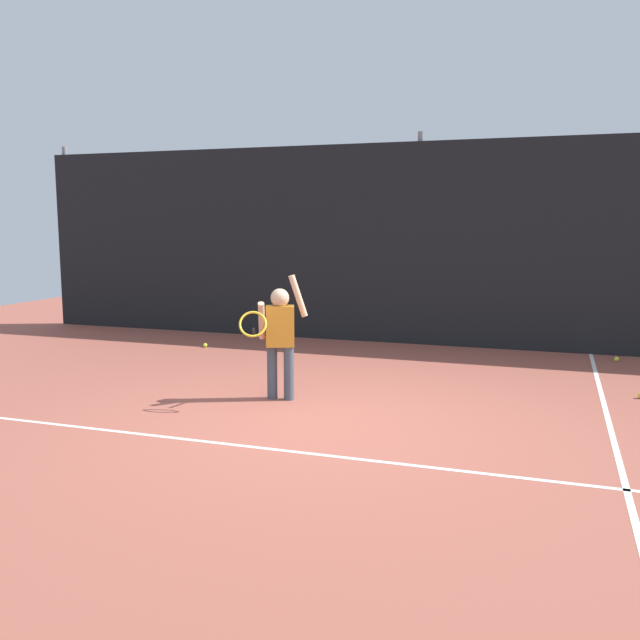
% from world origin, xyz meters
% --- Properties ---
extents(ground_plane, '(20.00, 20.00, 0.00)m').
position_xyz_m(ground_plane, '(0.00, 0.00, 0.00)').
color(ground_plane, '#9E5142').
extents(court_line_baseline, '(9.00, 0.05, 0.00)m').
position_xyz_m(court_line_baseline, '(0.00, -0.86, 0.00)').
color(court_line_baseline, white).
rests_on(court_line_baseline, ground).
extents(court_line_sideline, '(0.05, 9.00, 0.00)m').
position_xyz_m(court_line_sideline, '(2.57, 1.00, 0.00)').
color(court_line_sideline, white).
rests_on(court_line_sideline, ground).
extents(back_fence_windscreen, '(13.43, 0.08, 3.12)m').
position_xyz_m(back_fence_windscreen, '(0.00, 4.57, 1.56)').
color(back_fence_windscreen, black).
rests_on(back_fence_windscreen, ground).
extents(fence_post_0, '(0.09, 0.09, 3.27)m').
position_xyz_m(fence_post_0, '(-6.57, 4.63, 1.63)').
color(fence_post_0, slate).
rests_on(fence_post_0, ground).
extents(fence_post_1, '(0.09, 0.09, 3.27)m').
position_xyz_m(fence_post_1, '(0.00, 4.63, 1.63)').
color(fence_post_1, slate).
rests_on(fence_post_1, ground).
extents(tennis_player, '(0.55, 0.76, 1.35)m').
position_xyz_m(tennis_player, '(-0.74, 0.69, 0.73)').
color(tennis_player, '#3F4C59').
rests_on(tennis_player, ground).
extents(tennis_ball_1, '(0.07, 0.07, 0.07)m').
position_xyz_m(tennis_ball_1, '(2.88, 4.08, 0.03)').
color(tennis_ball_1, '#CCE033').
rests_on(tennis_ball_1, ground).
extents(tennis_ball_2, '(0.07, 0.07, 0.07)m').
position_xyz_m(tennis_ball_2, '(-3.00, 3.21, 0.03)').
color(tennis_ball_2, '#CCE033').
rests_on(tennis_ball_2, ground).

